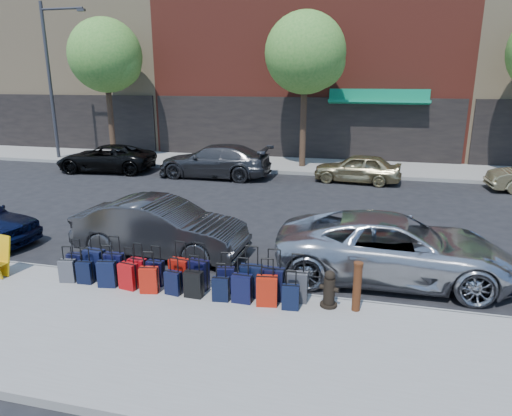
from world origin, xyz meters
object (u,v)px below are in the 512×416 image
(tree_left, at_px, (108,58))
(car_near_2, at_px, (394,248))
(car_far_1, at_px, (214,161))
(bollard, at_px, (357,286))
(fire_hydrant, at_px, (329,290))
(tree_center, at_px, (308,55))
(suitcase_front_5, at_px, (180,273))
(car_far_0, at_px, (106,158))
(car_near_1, at_px, (161,228))
(streetlight, at_px, (52,73))
(car_far_2, at_px, (357,168))

(tree_left, height_order, car_near_2, tree_left)
(car_far_1, bearing_deg, bollard, 31.08)
(fire_hydrant, bearing_deg, tree_center, 115.37)
(suitcase_front_5, bearing_deg, car_far_0, 134.28)
(car_near_1, distance_m, car_far_1, 9.54)
(streetlight, height_order, car_near_1, streetlight)
(fire_hydrant, distance_m, car_far_1, 13.01)
(suitcase_front_5, bearing_deg, fire_hydrant, 5.28)
(suitcase_front_5, height_order, fire_hydrant, suitcase_front_5)
(tree_left, xyz_separation_m, car_far_0, (1.22, -2.96, -4.76))
(tree_center, height_order, fire_hydrant, tree_center)
(tree_center, xyz_separation_m, suitcase_front_5, (-0.62, -14.27, -4.95))
(tree_left, xyz_separation_m, car_far_2, (13.13, -2.49, -4.78))
(car_far_1, bearing_deg, tree_left, -113.05)
(car_near_2, xyz_separation_m, car_far_1, (-7.50, 9.42, 0.02))
(bollard, xyz_separation_m, car_near_2, (0.74, 2.03, 0.08))
(car_far_1, bearing_deg, suitcase_front_5, 15.96)
(car_near_1, bearing_deg, tree_left, 37.11)
(suitcase_front_5, xyz_separation_m, car_far_2, (3.24, 11.78, 0.16))
(car_near_1, xyz_separation_m, car_near_2, (5.72, -0.04, 0.00))
(car_near_1, height_order, car_near_2, car_near_2)
(car_far_2, bearing_deg, bollard, 7.52)
(car_far_2, bearing_deg, fire_hydrant, 5.03)
(suitcase_front_5, relative_size, bollard, 1.04)
(bollard, distance_m, car_near_1, 5.40)
(fire_hydrant, relative_size, car_far_0, 0.16)
(streetlight, xyz_separation_m, suitcase_front_5, (12.82, -13.57, -4.20))
(streetlight, height_order, car_far_1, streetlight)
(bollard, xyz_separation_m, car_far_1, (-6.76, 11.45, 0.10))
(tree_center, bearing_deg, fire_hydrant, -80.12)
(car_far_1, bearing_deg, car_far_0, -89.36)
(car_far_0, bearing_deg, fire_hydrant, 40.21)
(car_near_1, bearing_deg, streetlight, 47.04)
(car_far_0, height_order, car_far_1, car_far_1)
(tree_left, height_order, streetlight, streetlight)
(suitcase_front_5, bearing_deg, car_near_2, 30.41)
(bollard, relative_size, car_near_1, 0.22)
(car_near_2, bearing_deg, suitcase_front_5, 112.26)
(fire_hydrant, xyz_separation_m, car_near_2, (1.26, 1.99, 0.24))
(car_near_2, bearing_deg, bollard, 158.61)
(car_near_2, relative_size, car_far_1, 1.02)
(fire_hydrant, xyz_separation_m, car_far_2, (0.13, 11.87, 0.14))
(fire_hydrant, xyz_separation_m, car_far_0, (-11.78, 11.40, 0.16))
(car_near_2, distance_m, car_far_2, 9.94)
(tree_center, distance_m, suitcase_front_5, 15.12)
(fire_hydrant, height_order, car_far_2, car_far_2)
(bollard, bearing_deg, car_far_0, 137.07)
(car_near_1, bearing_deg, tree_center, -6.66)
(tree_left, distance_m, tree_center, 10.50)
(tree_center, relative_size, car_far_1, 1.41)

